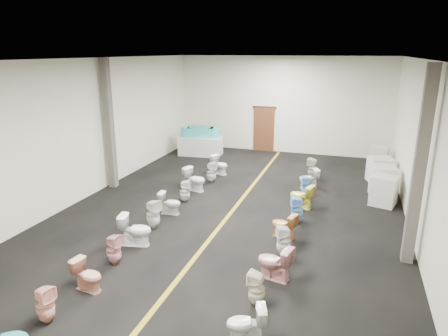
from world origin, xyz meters
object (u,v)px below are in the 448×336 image
Objects in this scene: toilet_left_9 at (211,172)px; toilet_right_3 at (274,262)px; toilet_left_5 at (153,214)px; toilet_right_4 at (284,241)px; appliance_crate_c at (380,170)px; toilet_right_9 at (309,179)px; appliance_crate_d at (378,158)px; toilet_right_6 at (297,210)px; toilet_right_5 at (284,225)px; toilet_left_10 at (220,165)px; toilet_left_4 at (136,230)px; display_table at (201,146)px; toilet_right_2 at (257,289)px; toilet_right_7 at (302,196)px; bathtub at (200,132)px; appliance_crate_a at (384,191)px; appliance_crate_b at (383,181)px; toilet_right_1 at (246,324)px; toilet_left_8 at (195,179)px; toilet_right_10 at (313,169)px; toilet_left_1 at (45,304)px; toilet_left_6 at (170,203)px; toilet_left_7 at (185,191)px; toilet_left_2 at (88,275)px; toilet_left_3 at (114,249)px; toilet_right_8 at (307,187)px.

toilet_right_3 is (3.51, -5.75, -0.01)m from toilet_left_9.
toilet_right_4 is at bearing -77.72° from toilet_left_5.
toilet_right_9 is at bearing -148.64° from appliance_crate_c.
appliance_crate_d is 6.84m from toilet_right_6.
toilet_left_9 is 5.01m from toilet_right_5.
toilet_left_10 is 1.00× the size of toilet_right_4.
display_table is at bearing -0.58° from toilet_left_4.
toilet_right_7 reaches higher than toilet_right_2.
appliance_crate_a is at bearing -39.56° from bathtub.
appliance_crate_b is 1.56× the size of toilet_right_1.
appliance_crate_d is 1.23× the size of toilet_left_9.
toilet_right_2 is at bearing -133.32° from toilet_left_8.
bathtub is 2.22× the size of toilet_left_5.
toilet_right_2 is 0.87× the size of toilet_right_10.
toilet_left_4 is at bearing 12.84° from toilet_left_1.
toilet_left_1 is 0.90× the size of toilet_right_10.
toilet_right_4 is at bearing -106.22° from appliance_crate_d.
appliance_crate_c is 1.37× the size of toilet_left_6.
toilet_left_1 is 1.00× the size of toilet_left_7.
appliance_crate_b is 9.78m from toilet_left_2.
toilet_left_8 reaches higher than toilet_left_2.
toilet_right_2 is at bearing -26.11° from toilet_right_9.
toilet_left_2 is 0.91× the size of toilet_left_3.
display_table reaches higher than toilet_left_7.
display_table is 4.13m from toilet_left_9.
appliance_crate_b is 1.55× the size of toilet_left_6.
toilet_right_1 is at bearing -146.49° from toilet_left_6.
toilet_left_6 is (1.70, -6.88, -0.09)m from display_table.
toilet_left_3 is at bearing 11.88° from toilet_left_2.
toilet_left_1 is 1.09× the size of toilet_left_2.
appliance_crate_a is 5.97m from toilet_left_9.
toilet_left_7 is at bearing -81.06° from toilet_right_8.
display_table is 2.54× the size of toilet_right_7.
toilet_right_4 is (3.55, -5.74, 0.00)m from toilet_left_10.
appliance_crate_a is at bearing 141.69° from toilet_right_1.
toilet_left_3 is at bearing 177.49° from toilet_left_9.
appliance_crate_b reaches higher than toilet_right_7.
appliance_crate_c is 1.28× the size of toilet_left_1.
toilet_right_9 is (-2.44, 0.90, -0.12)m from appliance_crate_a.
toilet_left_7 is 0.97× the size of toilet_right_4.
appliance_crate_d is 3.24m from toilet_right_10.
toilet_left_2 is at bearing -73.28° from toilet_right_2.
toilet_left_9 reaches higher than toilet_right_6.
toilet_right_5 is at bearing -66.66° from bathtub.
toilet_right_3 is (3.53, 1.59, 0.06)m from toilet_left_2.
toilet_left_8 is at bearing -154.14° from appliance_crate_c.
appliance_crate_b is 1.49× the size of toilet_right_2.
appliance_crate_c is at bearing -72.69° from toilet_left_7.
appliance_crate_a is 3.15m from toilet_right_10.
toilet_left_9 is (-5.95, -0.39, -0.13)m from appliance_crate_b.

